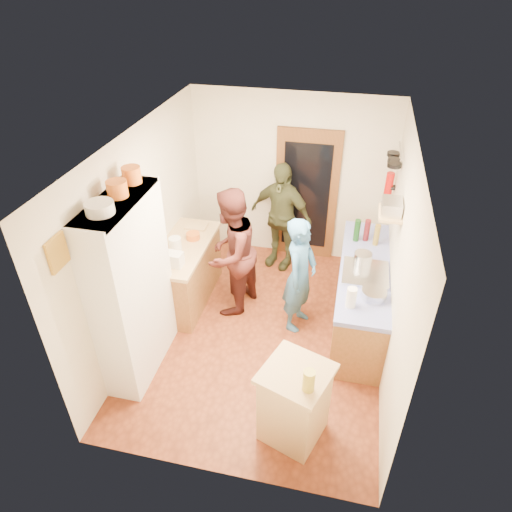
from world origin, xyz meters
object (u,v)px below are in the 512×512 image
(right_counter_base, at_px, (361,296))
(island_base, at_px, (294,405))
(person_left, at_px, (235,252))
(person_back, at_px, (281,216))
(person_hob, at_px, (301,277))
(hutch_body, at_px, (132,290))

(right_counter_base, distance_m, island_base, 1.98)
(person_left, distance_m, person_back, 1.22)
(person_hob, bearing_deg, right_counter_base, -57.37)
(person_hob, height_order, person_back, person_back)
(island_base, distance_m, person_hob, 1.69)
(person_hob, xyz_separation_m, person_left, (-0.92, 0.21, 0.10))
(hutch_body, height_order, person_hob, hutch_body)
(hutch_body, relative_size, island_base, 2.56)
(right_counter_base, height_order, person_left, person_left)
(person_hob, bearing_deg, island_base, -159.33)
(island_base, height_order, person_left, person_left)
(right_counter_base, distance_m, person_left, 1.75)
(person_left, bearing_deg, right_counter_base, 107.26)
(island_base, relative_size, person_back, 0.50)
(island_base, xyz_separation_m, person_left, (-1.09, 1.85, 0.47))
(person_hob, relative_size, person_back, 0.93)
(island_base, height_order, person_back, person_back)
(right_counter_base, bearing_deg, person_left, -178.55)
(hutch_body, bearing_deg, person_back, 62.90)
(right_counter_base, height_order, person_hob, person_hob)
(person_left, bearing_deg, person_hob, 92.96)
(person_left, bearing_deg, person_back, 175.97)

